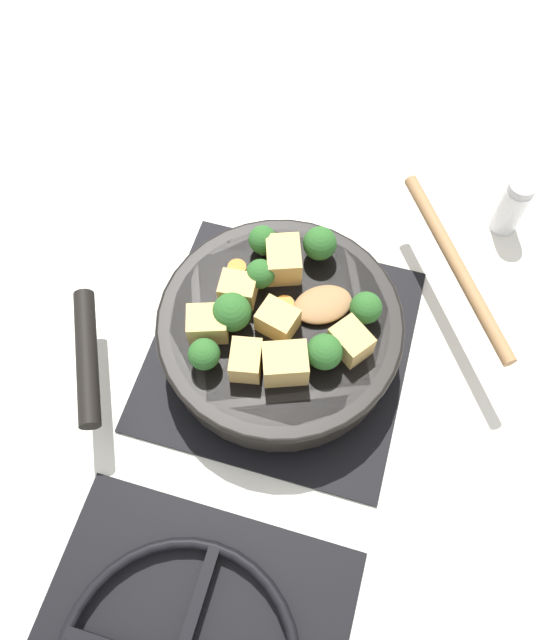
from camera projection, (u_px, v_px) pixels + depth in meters
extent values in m
plane|color=silver|center=(280.00, 349.00, 0.77)|extent=(2.40, 2.40, 0.00)
cube|color=black|center=(280.00, 347.00, 0.77)|extent=(0.31, 0.31, 0.01)
torus|color=black|center=(280.00, 342.00, 0.75)|extent=(0.24, 0.24, 0.01)
cube|color=black|center=(280.00, 342.00, 0.75)|extent=(0.01, 0.23, 0.01)
cube|color=black|center=(280.00, 342.00, 0.75)|extent=(0.23, 0.01, 0.01)
cylinder|color=black|center=(280.00, 330.00, 0.73)|extent=(0.28, 0.28, 0.05)
cylinder|color=#5B3316|center=(280.00, 329.00, 0.72)|extent=(0.25, 0.25, 0.04)
torus|color=black|center=(280.00, 322.00, 0.71)|extent=(0.28, 0.28, 0.01)
cylinder|color=black|center=(87.00, 357.00, 0.70)|extent=(0.09, 0.16, 0.02)
ellipsoid|color=#A87A4C|center=(323.00, 304.00, 0.70)|extent=(0.08, 0.08, 0.01)
cylinder|color=#A87A4C|center=(456.00, 264.00, 0.73)|extent=(0.16, 0.23, 0.02)
cube|color=tan|center=(351.00, 341.00, 0.67)|extent=(0.05, 0.05, 0.03)
cube|color=tan|center=(238.00, 289.00, 0.70)|extent=(0.04, 0.04, 0.03)
cube|color=tan|center=(284.00, 260.00, 0.72)|extent=(0.05, 0.06, 0.04)
cube|color=tan|center=(246.00, 360.00, 0.66)|extent=(0.04, 0.05, 0.03)
cube|color=tan|center=(275.00, 319.00, 0.68)|extent=(0.05, 0.04, 0.03)
cube|color=tan|center=(285.00, 364.00, 0.66)|extent=(0.06, 0.05, 0.04)
cube|color=tan|center=(208.00, 324.00, 0.68)|extent=(0.05, 0.05, 0.03)
cylinder|color=#709956|center=(364.00, 316.00, 0.70)|extent=(0.01, 0.01, 0.01)
sphere|color=#2D6628|center=(366.00, 308.00, 0.68)|extent=(0.04, 0.04, 0.04)
cylinder|color=#709956|center=(319.00, 253.00, 0.74)|extent=(0.01, 0.01, 0.01)
sphere|color=#2D6628|center=(320.00, 243.00, 0.72)|extent=(0.04, 0.04, 0.04)
cylinder|color=#709956|center=(323.00, 360.00, 0.67)|extent=(0.01, 0.01, 0.01)
sphere|color=#2D6628|center=(324.00, 352.00, 0.66)|extent=(0.04, 0.04, 0.04)
cylinder|color=#709956|center=(206.00, 361.00, 0.67)|extent=(0.01, 0.01, 0.01)
sphere|color=#2D6628|center=(204.00, 354.00, 0.66)|extent=(0.03, 0.03, 0.03)
cylinder|color=#709956|center=(263.00, 249.00, 0.74)|extent=(0.01, 0.01, 0.01)
sphere|color=#2D6628|center=(263.00, 240.00, 0.72)|extent=(0.03, 0.03, 0.03)
cylinder|color=#709956|center=(233.00, 321.00, 0.69)|extent=(0.01, 0.01, 0.01)
sphere|color=#2D6628|center=(232.00, 312.00, 0.68)|extent=(0.04, 0.04, 0.04)
cylinder|color=#709956|center=(261.00, 282.00, 0.72)|extent=(0.01, 0.01, 0.01)
sphere|color=#2D6628|center=(260.00, 274.00, 0.70)|extent=(0.03, 0.03, 0.03)
cylinder|color=orange|center=(237.00, 268.00, 0.73)|extent=(0.02, 0.02, 0.01)
cylinder|color=orange|center=(283.00, 304.00, 0.71)|extent=(0.02, 0.02, 0.01)
cylinder|color=white|center=(510.00, 209.00, 0.82)|extent=(0.04, 0.04, 0.07)
cylinder|color=#B7B7BC|center=(522.00, 188.00, 0.79)|extent=(0.03, 0.03, 0.01)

